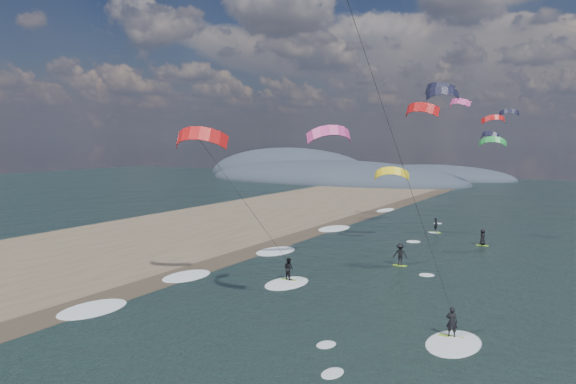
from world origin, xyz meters
The scene contains 8 objects.
sand_strip centered at (-24.00, 10.00, 0.00)m, with size 26.00×240.00×0.00m, color brown.
wet_sand_strip centered at (-12.00, 10.00, 0.00)m, with size 3.00×240.00×0.00m, color #382D23.
coastal_hills centered at (-44.84, 107.86, 0.00)m, with size 80.00×41.00×15.00m.
kitesurfer_near_a centered at (5.69, 6.96, 13.91)m, with size 7.63×9.12×18.58m.
kitesurfer_near_b centered at (-6.49, 13.45, 7.20)m, with size 6.97×8.50×11.71m.
far_kitesurfers centered at (2.09, 31.72, 0.86)m, with size 6.87×17.76×1.81m.
bg_kite_field centered at (-0.90, 54.84, 12.63)m, with size 8.83×74.41×10.18m.
shoreline_surf centered at (-10.80, 14.75, 0.00)m, with size 2.40×79.40×0.11m.
Camera 1 is at (15.28, -16.56, 10.23)m, focal length 35.00 mm.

